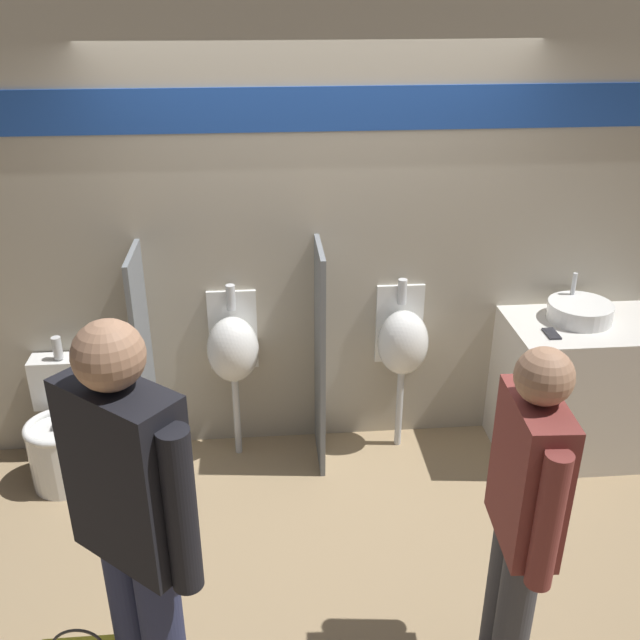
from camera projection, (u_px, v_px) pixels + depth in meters
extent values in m
plane|color=#997F5B|center=(322.00, 488.00, 4.32)|extent=(16.00, 16.00, 0.00)
cube|color=#B2A893|center=(314.00, 244.00, 4.27)|extent=(4.36, 0.06, 2.70)
cube|color=#1E479E|center=(314.00, 109.00, 3.90)|extent=(4.28, 0.01, 0.24)
cube|color=silver|center=(579.00, 389.00, 4.49)|extent=(0.97, 0.61, 0.91)
cylinder|color=white|center=(580.00, 311.00, 4.32)|extent=(0.39, 0.39, 0.11)
cylinder|color=silver|center=(574.00, 284.00, 4.38)|extent=(0.03, 0.03, 0.14)
cube|color=#232328|center=(552.00, 334.00, 4.15)|extent=(0.07, 0.14, 0.01)
cube|color=slate|center=(145.00, 365.00, 4.24)|extent=(0.03, 0.46, 1.42)
cube|color=slate|center=(320.00, 358.00, 4.32)|extent=(0.03, 0.46, 1.42)
cylinder|color=silver|center=(237.00, 415.00, 4.53)|extent=(0.04, 0.04, 0.56)
ellipsoid|color=white|center=(233.00, 350.00, 4.33)|extent=(0.32, 0.29, 0.42)
cube|color=white|center=(233.00, 330.00, 4.43)|extent=(0.30, 0.02, 0.53)
cylinder|color=silver|center=(231.00, 297.00, 4.29)|extent=(0.06, 0.06, 0.16)
cylinder|color=silver|center=(399.00, 407.00, 4.61)|extent=(0.04, 0.04, 0.56)
ellipsoid|color=white|center=(403.00, 343.00, 4.41)|extent=(0.32, 0.29, 0.42)
cube|color=white|center=(399.00, 324.00, 4.51)|extent=(0.30, 0.02, 0.53)
cylinder|color=silver|center=(402.00, 292.00, 4.37)|extent=(0.06, 0.06, 0.16)
cylinder|color=white|center=(63.00, 455.00, 4.29)|extent=(0.38, 0.38, 0.39)
torus|color=white|center=(57.00, 427.00, 4.20)|extent=(0.39, 0.39, 0.04)
cube|color=white|center=(64.00, 381.00, 4.39)|extent=(0.38, 0.16, 0.32)
cylinder|color=silver|center=(57.00, 348.00, 4.27)|extent=(0.06, 0.06, 0.14)
cylinder|color=#3D3D42|center=(513.00, 624.00, 2.93)|extent=(0.15, 0.15, 0.79)
cylinder|color=#3D3D42|center=(503.00, 594.00, 3.07)|extent=(0.15, 0.15, 0.79)
cube|color=brown|center=(529.00, 473.00, 2.69)|extent=(0.20, 0.42, 0.63)
cylinder|color=brown|center=(548.00, 522.00, 2.49)|extent=(0.10, 0.10, 0.58)
cylinder|color=brown|center=(511.00, 443.00, 2.92)|extent=(0.10, 0.10, 0.58)
sphere|color=#A87A5B|center=(544.00, 376.00, 2.51)|extent=(0.21, 0.21, 0.21)
cylinder|color=#282D4C|center=(134.00, 625.00, 2.86)|extent=(0.17, 0.17, 0.88)
cube|color=black|center=(126.00, 474.00, 2.47)|extent=(0.48, 0.45, 0.70)
cylinder|color=black|center=(181.00, 512.00, 2.35)|extent=(0.11, 0.11, 0.64)
cylinder|color=black|center=(79.00, 456.00, 2.62)|extent=(0.11, 0.11, 0.64)
sphere|color=#A87A5B|center=(109.00, 355.00, 2.27)|extent=(0.24, 0.24, 0.24)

